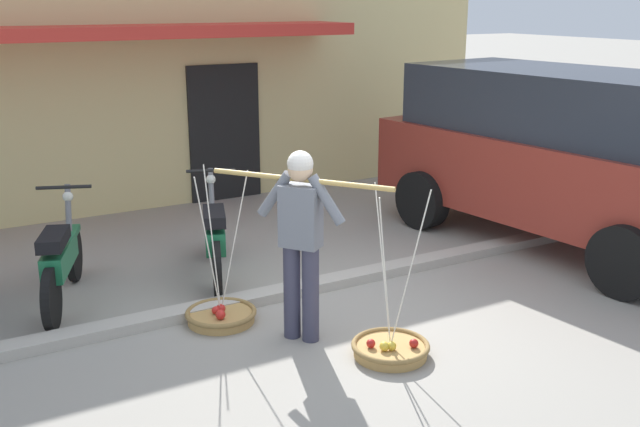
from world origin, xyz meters
name	(u,v)px	position (x,y,z in m)	size (l,w,h in m)	color
ground_plane	(338,317)	(0.00, 0.00, 0.00)	(90.00, 90.00, 0.00)	gray
sidewalk_curb	(303,288)	(0.00, 0.70, 0.05)	(20.00, 0.24, 0.10)	#AEA89C
fruit_vendor	(301,233)	(-0.52, -0.22, 0.98)	(1.02, 1.37, 1.70)	#38384C
fruit_basket_left_side	(221,315)	(-1.01, 0.44, 0.07)	(0.67, 0.67, 1.45)	#B2894C
fruit_basket_right_side	(390,348)	(-0.03, -0.89, 0.07)	(0.67, 0.67, 1.45)	#B2894C
motorcycle_second_in_row	(61,260)	(-2.19, 1.61, 0.45)	(0.77, 1.73, 1.09)	black
motorcycle_third_in_row	(214,236)	(-0.60, 1.58, 0.45)	(0.76, 1.74, 1.09)	black
parked_truck	(564,152)	(3.52, 0.59, 1.13)	(2.56, 4.98, 2.10)	maroon
storefront_building	(48,51)	(-1.18, 7.05, 2.10)	(13.00, 6.00, 4.20)	#DBC684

